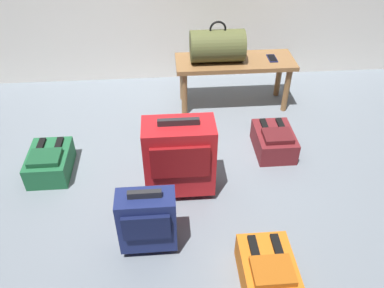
{
  "coord_description": "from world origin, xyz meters",
  "views": [
    {
      "loc": [
        -0.16,
        -1.93,
        1.89
      ],
      "look_at": [
        0.01,
        0.13,
        0.25
      ],
      "focal_mm": 35.98,
      "sensor_mm": 36.0,
      "label": 1
    }
  ],
  "objects_px": {
    "duffel_bag_olive": "(217,46)",
    "suitcase_upright_red": "(179,157)",
    "backpack_maroon": "(274,141)",
    "backpack_green": "(50,162)",
    "bench": "(235,67)",
    "backpack_orange": "(267,271)",
    "suitcase_small_navy": "(147,220)",
    "cell_phone": "(272,58)"
  },
  "relations": [
    {
      "from": "cell_phone",
      "to": "suitcase_small_navy",
      "type": "height_order",
      "value": "suitcase_small_navy"
    },
    {
      "from": "backpack_orange",
      "to": "backpack_green",
      "type": "xyz_separation_m",
      "value": [
        -1.34,
        0.98,
        0.0
      ]
    },
    {
      "from": "suitcase_upright_red",
      "to": "backpack_maroon",
      "type": "height_order",
      "value": "suitcase_upright_red"
    },
    {
      "from": "duffel_bag_olive",
      "to": "backpack_maroon",
      "type": "xyz_separation_m",
      "value": [
        0.36,
        -0.68,
        -0.48
      ]
    },
    {
      "from": "bench",
      "to": "backpack_green",
      "type": "xyz_separation_m",
      "value": [
        -1.44,
        -0.8,
        -0.27
      ]
    },
    {
      "from": "bench",
      "to": "suitcase_upright_red",
      "type": "height_order",
      "value": "suitcase_upright_red"
    },
    {
      "from": "bench",
      "to": "backpack_orange",
      "type": "bearing_deg",
      "value": -93.31
    },
    {
      "from": "duffel_bag_olive",
      "to": "backpack_maroon",
      "type": "height_order",
      "value": "duffel_bag_olive"
    },
    {
      "from": "bench",
      "to": "backpack_maroon",
      "type": "bearing_deg",
      "value": -73.18
    },
    {
      "from": "suitcase_upright_red",
      "to": "backpack_green",
      "type": "height_order",
      "value": "suitcase_upright_red"
    },
    {
      "from": "suitcase_small_navy",
      "to": "backpack_orange",
      "type": "height_order",
      "value": "suitcase_small_navy"
    },
    {
      "from": "backpack_maroon",
      "to": "backpack_green",
      "type": "distance_m",
      "value": 1.65
    },
    {
      "from": "cell_phone",
      "to": "suitcase_small_navy",
      "type": "distance_m",
      "value": 1.85
    },
    {
      "from": "duffel_bag_olive",
      "to": "suitcase_upright_red",
      "type": "bearing_deg",
      "value": -109.27
    },
    {
      "from": "suitcase_upright_red",
      "to": "backpack_maroon",
      "type": "xyz_separation_m",
      "value": [
        0.74,
        0.38,
        -0.21
      ]
    },
    {
      "from": "cell_phone",
      "to": "suitcase_upright_red",
      "type": "bearing_deg",
      "value": -128.54
    },
    {
      "from": "backpack_maroon",
      "to": "backpack_green",
      "type": "xyz_separation_m",
      "value": [
        -1.65,
        -0.12,
        0.0
      ]
    },
    {
      "from": "duffel_bag_olive",
      "to": "cell_phone",
      "type": "height_order",
      "value": "duffel_bag_olive"
    },
    {
      "from": "suitcase_upright_red",
      "to": "backpack_orange",
      "type": "distance_m",
      "value": 0.87
    },
    {
      "from": "bench",
      "to": "suitcase_upright_red",
      "type": "bearing_deg",
      "value": -116.48
    },
    {
      "from": "bench",
      "to": "suitcase_upright_red",
      "type": "relative_size",
      "value": 1.69
    },
    {
      "from": "suitcase_upright_red",
      "to": "suitcase_small_navy",
      "type": "distance_m",
      "value": 0.5
    },
    {
      "from": "suitcase_small_navy",
      "to": "backpack_orange",
      "type": "xyz_separation_m",
      "value": [
        0.63,
        -0.27,
        -0.15
      ]
    },
    {
      "from": "duffel_bag_olive",
      "to": "suitcase_small_navy",
      "type": "relative_size",
      "value": 0.96
    },
    {
      "from": "bench",
      "to": "suitcase_small_navy",
      "type": "height_order",
      "value": "suitcase_small_navy"
    },
    {
      "from": "cell_phone",
      "to": "backpack_maroon",
      "type": "distance_m",
      "value": 0.77
    },
    {
      "from": "duffel_bag_olive",
      "to": "suitcase_small_navy",
      "type": "distance_m",
      "value": 1.65
    },
    {
      "from": "suitcase_small_navy",
      "to": "backpack_orange",
      "type": "relative_size",
      "value": 1.21
    },
    {
      "from": "backpack_orange",
      "to": "backpack_maroon",
      "type": "bearing_deg",
      "value": 74.29
    },
    {
      "from": "duffel_bag_olive",
      "to": "cell_phone",
      "type": "bearing_deg",
      "value": -0.54
    },
    {
      "from": "backpack_orange",
      "to": "duffel_bag_olive",
      "type": "bearing_deg",
      "value": 91.75
    },
    {
      "from": "cell_phone",
      "to": "suitcase_small_navy",
      "type": "relative_size",
      "value": 0.31
    },
    {
      "from": "cell_phone",
      "to": "backpack_orange",
      "type": "xyz_separation_m",
      "value": [
        -0.42,
        -1.78,
        -0.35
      ]
    },
    {
      "from": "suitcase_small_navy",
      "to": "cell_phone",
      "type": "bearing_deg",
      "value": 55.32
    },
    {
      "from": "duffel_bag_olive",
      "to": "backpack_green",
      "type": "xyz_separation_m",
      "value": [
        -1.28,
        -0.8,
        -0.48
      ]
    },
    {
      "from": "backpack_maroon",
      "to": "bench",
      "type": "bearing_deg",
      "value": 106.82
    },
    {
      "from": "bench",
      "to": "cell_phone",
      "type": "relative_size",
      "value": 6.94
    },
    {
      "from": "duffel_bag_olive",
      "to": "backpack_green",
      "type": "height_order",
      "value": "duffel_bag_olive"
    },
    {
      "from": "backpack_maroon",
      "to": "backpack_green",
      "type": "bearing_deg",
      "value": -175.94
    },
    {
      "from": "cell_phone",
      "to": "backpack_orange",
      "type": "height_order",
      "value": "cell_phone"
    },
    {
      "from": "suitcase_upright_red",
      "to": "backpack_green",
      "type": "xyz_separation_m",
      "value": [
        -0.91,
        0.26,
        -0.21
      ]
    },
    {
      "from": "backpack_maroon",
      "to": "duffel_bag_olive",
      "type": "bearing_deg",
      "value": 118.05
    }
  ]
}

